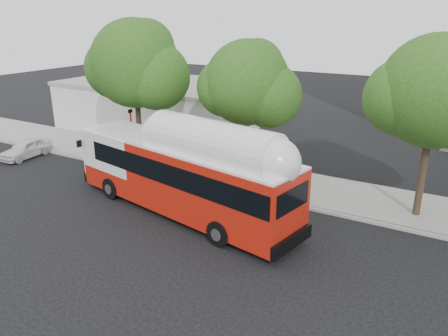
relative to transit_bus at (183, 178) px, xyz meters
The scene contains 11 objects.
ground 2.61m from the transit_bus, ahead, with size 120.00×120.00×0.00m, color black.
sidewalk 6.81m from the transit_bus, 75.12° to the left, with size 60.00×5.00×0.15m, color gray.
curb_strip 4.50m from the transit_bus, 65.69° to the left, with size 60.00×0.30×0.15m, color gray.
red_curb_segment 4.38m from the transit_bus, 109.60° to the left, with size 10.00×0.32×0.16m, color maroon.
street_tree_left 9.85m from the transit_bus, 141.89° to the left, with size 6.67×5.80×9.74m.
street_tree_mid 7.14m from the transit_bus, 79.54° to the left, with size 5.75×5.00×8.62m.
street_tree_right 13.19m from the transit_bus, 27.03° to the left, with size 6.21×5.40×9.18m.
low_commercial_bldg 18.51m from the transit_bus, 131.73° to the left, with size 16.20×10.20×4.25m.
transit_bus is the anchor object (origin of this frame).
parked_car 15.52m from the transit_bus, behind, with size 3.91×1.57×1.33m, color silver.
signal_pole 8.19m from the transit_bus, 149.05° to the left, with size 0.11×0.38×4.04m.
Camera 1 is at (10.56, -16.89, 9.94)m, focal length 35.00 mm.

